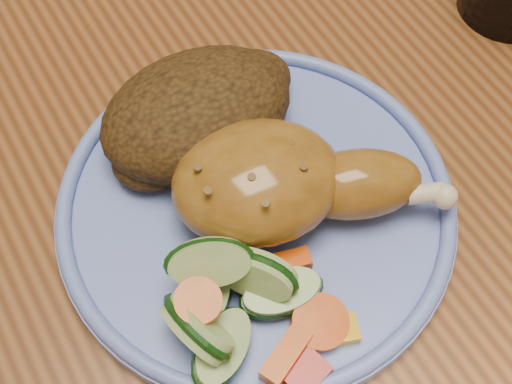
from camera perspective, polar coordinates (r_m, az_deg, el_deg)
dining_table at (r=0.57m, az=1.76°, el=1.14°), size 0.90×1.40×0.75m
plate at (r=0.45m, az=0.00°, el=-1.35°), size 0.25×0.25×0.01m
plate_rim at (r=0.44m, az=0.00°, el=-0.65°), size 0.25×0.25×0.01m
chicken_leg at (r=0.43m, az=2.08°, el=0.75°), size 0.16×0.13×0.06m
rice_pilaf at (r=0.46m, az=-4.50°, el=6.38°), size 0.14×0.09×0.06m
vegetable_pile at (r=0.40m, az=-1.42°, el=-8.96°), size 0.11×0.11×0.06m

